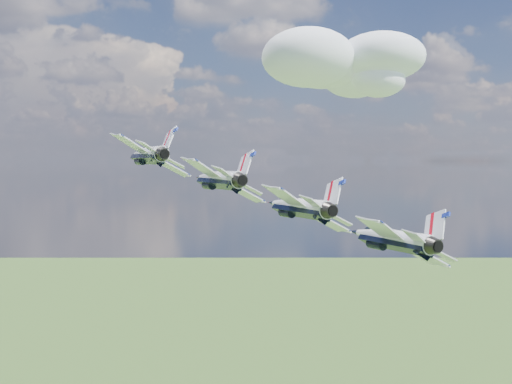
{
  "coord_description": "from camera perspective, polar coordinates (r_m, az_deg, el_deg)",
  "views": [
    {
      "loc": [
        -28.45,
        -58.13,
        150.78
      ],
      "look_at": [
        -15.37,
        24.22,
        146.75
      ],
      "focal_mm": 45.0,
      "sensor_mm": 36.0,
      "label": 1
    }
  ],
  "objects": [
    {
      "name": "jet_2",
      "position": [
        80.84,
        3.7,
        -1.27
      ],
      "size": [
        16.86,
        19.95,
        10.16
      ],
      "primitive_type": null,
      "rotation": [
        0.0,
        0.52,
        0.28
      ],
      "color": "silver"
    },
    {
      "name": "jet_1",
      "position": [
        86.47,
        -3.46,
        1.19
      ],
      "size": [
        16.86,
        19.95,
        10.16
      ],
      "primitive_type": null,
      "rotation": [
        0.0,
        0.52,
        0.28
      ],
      "color": "white"
    },
    {
      "name": "jet_3",
      "position": [
        76.8,
        11.77,
        -4.03
      ],
      "size": [
        16.86,
        19.95,
        10.16
      ],
      "primitive_type": null,
      "rotation": [
        0.0,
        0.52,
        0.28
      ],
      "color": "silver"
    },
    {
      "name": "jet_0",
      "position": [
        93.42,
        -9.65,
        3.31
      ],
      "size": [
        16.86,
        19.95,
        10.16
      ],
      "primitive_type": null,
      "rotation": [
        0.0,
        0.52,
        0.28
      ],
      "color": "silver"
    },
    {
      "name": "cloud_far",
      "position": [
        242.91,
        6.57,
        10.67
      ],
      "size": [
        55.39,
        43.52,
        21.76
      ],
      "primitive_type": "ellipsoid",
      "color": "white"
    }
  ]
}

